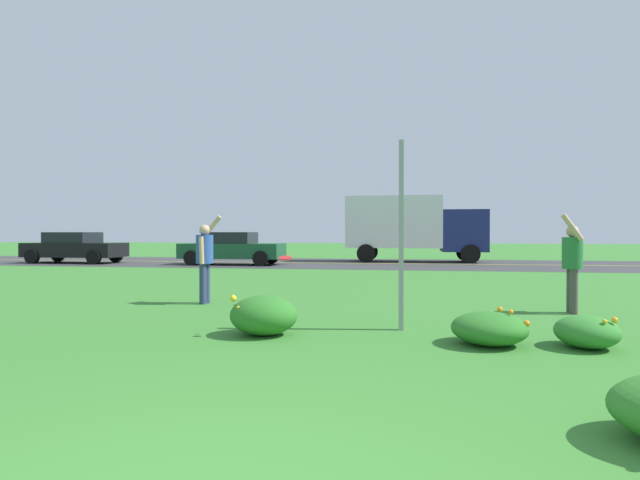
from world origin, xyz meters
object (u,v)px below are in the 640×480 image
at_px(person_catcher_green_shirt, 572,261).
at_px(sign_post_near_path, 401,235).
at_px(person_thrower_blue_shirt, 205,256).
at_px(frisbee_red, 285,258).
at_px(box_truck_navy, 412,225).
at_px(car_dark_green_center_left, 232,248).
at_px(car_black_leftmost, 75,247).

bearing_deg(person_catcher_green_shirt, sign_post_near_path, -145.10).
height_order(sign_post_near_path, person_thrower_blue_shirt, sign_post_near_path).
bearing_deg(person_catcher_green_shirt, frisbee_red, 178.28).
relative_size(frisbee_red, box_truck_navy, 0.04).
relative_size(sign_post_near_path, car_dark_green_center_left, 0.61).
xyz_separation_m(person_catcher_green_shirt, car_black_leftmost, (-18.30, 12.39, -0.19)).
bearing_deg(frisbee_red, sign_post_near_path, -44.35).
xyz_separation_m(sign_post_near_path, person_thrower_blue_shirt, (-3.90, 2.19, -0.43)).
height_order(frisbee_red, car_black_leftmost, car_black_leftmost).
height_order(frisbee_red, box_truck_navy, box_truck_navy).
xyz_separation_m(sign_post_near_path, car_dark_green_center_left, (-7.61, 14.45, -0.64)).
distance_m(person_thrower_blue_shirt, box_truck_navy, 16.62).
distance_m(frisbee_red, box_truck_navy, 16.26).
xyz_separation_m(frisbee_red, car_dark_green_center_left, (-5.36, 12.24, -0.18)).
distance_m(person_thrower_blue_shirt, person_catcher_green_shirt, 6.84).
bearing_deg(box_truck_navy, car_black_leftmost, -166.44).
height_order(person_catcher_green_shirt, box_truck_navy, box_truck_navy).
height_order(person_catcher_green_shirt, car_dark_green_center_left, person_catcher_green_shirt).
distance_m(frisbee_red, car_black_leftmost, 17.93).
relative_size(person_thrower_blue_shirt, box_truck_navy, 0.26).
relative_size(sign_post_near_path, car_black_leftmost, 0.61).
xyz_separation_m(frisbee_red, box_truck_navy, (2.60, 16.03, 0.88)).
xyz_separation_m(sign_post_near_path, person_catcher_green_shirt, (2.94, 2.05, -0.45)).
relative_size(sign_post_near_path, person_catcher_green_shirt, 1.57).
xyz_separation_m(sign_post_near_path, car_black_leftmost, (-15.36, 14.45, -0.64)).
distance_m(sign_post_near_path, car_dark_green_center_left, 16.34).
height_order(sign_post_near_path, frisbee_red, sign_post_near_path).
bearing_deg(sign_post_near_path, person_catcher_green_shirt, 34.90).
distance_m(person_catcher_green_shirt, car_dark_green_center_left, 16.28).
height_order(car_black_leftmost, box_truck_navy, box_truck_navy).
height_order(person_catcher_green_shirt, frisbee_red, person_catcher_green_shirt).
relative_size(sign_post_near_path, frisbee_red, 10.66).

